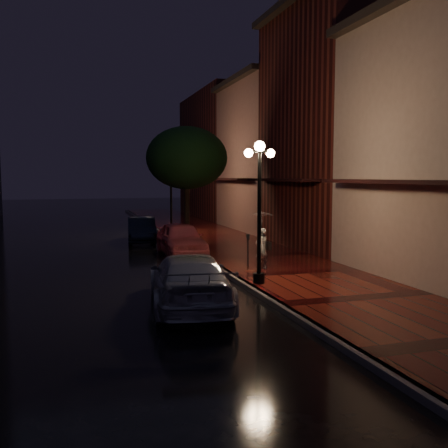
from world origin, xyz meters
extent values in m
plane|color=black|center=(0.00, 0.00, 0.00)|extent=(120.00, 120.00, 0.00)
cube|color=#420B0C|center=(2.25, 0.00, 0.07)|extent=(4.50, 60.00, 0.15)
cube|color=#595451|center=(0.00, 0.00, 0.07)|extent=(0.25, 60.00, 0.15)
cube|color=#511914|center=(7.00, 2.00, 5.50)|extent=(5.00, 8.00, 11.00)
cube|color=#8C5951|center=(7.00, 10.00, 4.50)|extent=(5.00, 8.00, 9.00)
cube|color=#511914|center=(7.00, 20.00, 5.00)|extent=(5.00, 12.00, 10.00)
cylinder|color=black|center=(0.35, -5.00, 2.15)|extent=(0.12, 0.12, 4.00)
cylinder|color=black|center=(0.35, -5.00, 0.30)|extent=(0.36, 0.36, 0.30)
cube|color=black|center=(0.35, -5.00, 4.15)|extent=(0.70, 0.08, 0.08)
sphere|color=#FFCF99|center=(0.35, -5.00, 4.30)|extent=(0.32, 0.32, 0.32)
sphere|color=#FFCF99|center=(0.00, -5.00, 4.10)|extent=(0.26, 0.26, 0.26)
sphere|color=#FFCF99|center=(0.70, -5.00, 4.10)|extent=(0.26, 0.26, 0.26)
cylinder|color=black|center=(0.35, 9.00, 2.15)|extent=(0.12, 0.12, 4.00)
cylinder|color=black|center=(0.35, 9.00, 0.30)|extent=(0.36, 0.36, 0.30)
cube|color=black|center=(0.35, 9.00, 4.15)|extent=(0.70, 0.08, 0.08)
sphere|color=#FFCF99|center=(0.35, 9.00, 4.30)|extent=(0.32, 0.32, 0.32)
sphere|color=#FFCF99|center=(0.00, 9.00, 4.10)|extent=(0.26, 0.26, 0.26)
sphere|color=#FFCF99|center=(0.70, 9.00, 4.10)|extent=(0.26, 0.26, 0.26)
cylinder|color=black|center=(0.60, 6.00, 1.75)|extent=(0.28, 0.28, 3.20)
ellipsoid|color=black|center=(0.60, 6.00, 4.35)|extent=(4.16, 4.16, 3.20)
sphere|color=black|center=(1.30, 6.60, 3.75)|extent=(1.80, 1.80, 1.80)
sphere|color=black|center=(0.00, 5.30, 3.85)|extent=(1.80, 1.80, 1.80)
imported|color=#E35D62|center=(-0.60, 1.91, 0.72)|extent=(1.71, 4.25, 1.45)
imported|color=black|center=(-1.64, 6.85, 0.65)|extent=(1.78, 4.08, 1.31)
imported|color=#A9A9B0|center=(-2.19, -6.57, 0.70)|extent=(2.58, 5.07, 1.41)
imported|color=silver|center=(1.26, -2.89, 0.88)|extent=(0.61, 0.49, 1.46)
imported|color=silver|center=(1.26, -2.89, 1.80)|extent=(0.85, 0.86, 0.78)
cylinder|color=black|center=(1.26, -2.89, 1.22)|extent=(0.02, 0.02, 1.17)
cube|color=black|center=(1.51, -2.94, 0.98)|extent=(0.12, 0.27, 0.29)
cylinder|color=black|center=(1.00, -2.18, 0.64)|extent=(0.05, 0.05, 0.99)
cube|color=black|center=(1.00, -2.18, 1.23)|extent=(0.12, 0.09, 0.20)
camera|label=1|loc=(-5.06, -19.06, 3.41)|focal=40.00mm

